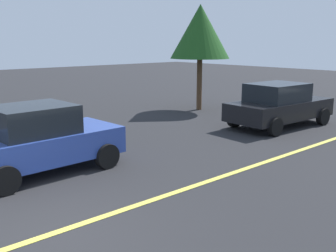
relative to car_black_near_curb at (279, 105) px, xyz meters
The scene contains 5 objects.
ground_plane 10.81m from the car_black_near_curb, 167.16° to the right, with size 80.00×80.00×0.00m, color #262628.
lane_marking_centre 7.92m from the car_black_near_curb, 162.30° to the right, with size 28.00×0.16×0.01m, color #E0D14C.
car_black_near_curb is the anchor object (origin of this frame).
car_blue_crossing 9.10m from the car_black_near_curb, behind, with size 3.87×2.16×1.68m.
tree_left_verge 5.39m from the car_black_near_curb, 84.47° to the left, with size 2.72×2.72×4.81m.
Camera 1 is at (-2.44, -5.89, 3.18)m, focal length 42.50 mm.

